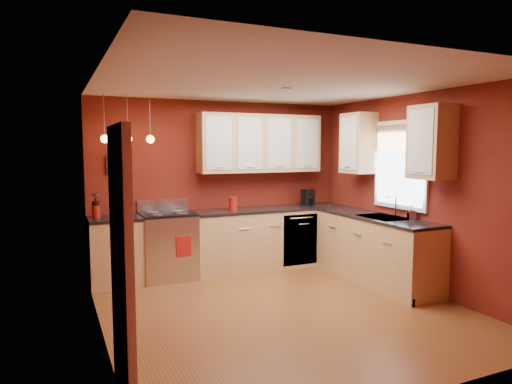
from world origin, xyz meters
name	(u,v)px	position (x,y,z in m)	size (l,w,h in m)	color
floor	(282,309)	(0.00, 0.00, 0.00)	(4.20, 4.20, 0.00)	brown
ceiling	(284,83)	(0.00, 0.00, 2.60)	(4.00, 4.20, 0.02)	beige
wall_back	(221,185)	(0.00, 2.10, 1.30)	(4.00, 0.02, 2.60)	maroon
wall_front	(417,228)	(0.00, -2.10, 1.30)	(4.00, 0.02, 2.60)	maroon
wall_left	(100,208)	(-2.00, 0.00, 1.30)	(0.02, 4.20, 2.60)	maroon
wall_right	(417,192)	(2.00, 0.00, 1.30)	(0.02, 4.20, 2.60)	maroon
base_cabinets_back_left	(116,252)	(-1.65, 1.80, 0.45)	(0.70, 0.60, 0.90)	tan
base_cabinets_back_right	(271,238)	(0.73, 1.80, 0.45)	(2.54, 0.60, 0.90)	tan
base_cabinets_right	(375,250)	(1.70, 0.45, 0.45)	(0.60, 2.10, 0.90)	tan
counter_back_left	(115,219)	(-1.65, 1.80, 0.92)	(0.70, 0.62, 0.04)	black
counter_back_right	(271,209)	(0.73, 1.80, 0.92)	(2.54, 0.62, 0.04)	black
counter_right	(376,217)	(1.70, 0.45, 0.92)	(0.62, 2.10, 0.04)	black
gas_range	(168,245)	(-0.92, 1.80, 0.48)	(0.76, 0.64, 1.11)	silver
dishwasher_front	(300,240)	(1.10, 1.51, 0.45)	(0.60, 0.02, 0.80)	silver
sink	(383,219)	(1.70, 0.30, 0.92)	(0.50, 0.70, 0.33)	gray
window	(400,162)	(1.97, 0.30, 1.69)	(0.06, 1.02, 1.22)	white
door_left_wall	(122,265)	(-1.97, -1.20, 1.03)	(0.12, 0.82, 2.05)	white
upper_cabinets_back	(260,143)	(0.60, 1.93, 1.95)	(2.00, 0.35, 0.90)	tan
upper_cabinets_right	(391,143)	(1.82, 0.32, 1.95)	(0.35, 1.95, 0.90)	tan
wall_picture	(118,164)	(-1.55, 2.08, 1.65)	(0.32, 0.03, 0.26)	black
pendant_lights	(128,138)	(-1.45, 1.75, 2.01)	(0.71, 0.11, 0.66)	gray
red_canister	(233,204)	(0.08, 1.77, 1.04)	(0.13, 0.13, 0.20)	maroon
red_vase	(96,212)	(-1.88, 1.83, 1.02)	(0.10, 0.10, 0.17)	maroon
flowers	(96,200)	(-1.88, 1.83, 1.19)	(0.11, 0.11, 0.20)	maroon
coffee_maker	(308,198)	(1.43, 1.83, 1.06)	(0.20, 0.20, 0.26)	black
soap_pump	(411,212)	(1.90, -0.01, 1.03)	(0.08, 0.09, 0.19)	silver
dish_towel	(184,246)	(-0.78, 1.47, 0.52)	(0.21, 0.01, 0.29)	maroon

